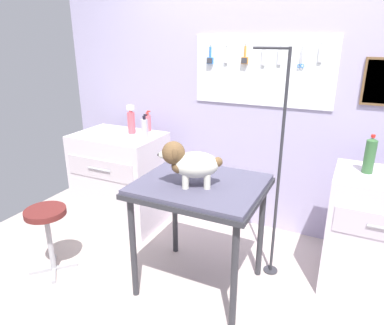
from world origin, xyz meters
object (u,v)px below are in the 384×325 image
Objects in this scene: counter_left at (121,179)px; cabinet_right at (379,235)px; soda_bottle at (370,155)px; grooming_arm at (277,178)px; spray_bottle_tall at (145,129)px; dog at (189,163)px; grooming_table at (200,194)px; stool at (47,222)px.

counter_left is 2.23m from cabinet_right.
cabinet_right is at bearing -8.40° from soda_bottle.
grooming_arm is 1.24m from spray_bottle_tall.
spray_bottle_tall is (-1.21, 0.16, 0.20)m from grooming_arm.
cabinet_right is 3.28× the size of soda_bottle.
cabinet_right is at bearing 26.97° from dog.
spray_bottle_tall is at bearing -3.09° from counter_left.
spray_bottle_tall is at bearing 145.44° from grooming_table.
stool is at bearing -166.08° from dog.
counter_left reaches higher than cabinet_right.
spray_bottle_tall is (0.32, 0.89, 0.55)m from stool.
spray_bottle_tall is (0.31, -0.02, 0.54)m from counter_left.
counter_left is 0.91m from stool.
dog is 0.46× the size of cabinet_right.
counter_left is at bearing 178.94° from cabinet_right.
spray_bottle_tall is 1.78m from soda_bottle.
stool is (-1.54, -0.73, -0.36)m from grooming_arm.
counter_left is (-1.09, 0.55, -0.29)m from grooming_table.
stool is (-2.24, -0.86, -0.01)m from cabinet_right.
soda_bottle is (2.10, 0.88, 0.57)m from stool.
grooming_table is 1.20m from stool.
stool is at bearing -154.57° from grooming_arm.
cabinet_right is 2.40m from stool.
cabinet_right is 3.94× the size of spray_bottle_tall.
grooming_arm is 7.60× the size of spray_bottle_tall.
dog reaches higher than grooming_table.
dog is at bearing -135.29° from grooming_arm.
cabinet_right is at bearing 21.05° from stool.
grooming_arm is 1.93× the size of cabinet_right.
soda_bottle is at bearing 28.15° from grooming_table.
grooming_table is 0.26m from dog.
grooming_arm is 0.80m from cabinet_right.
dog is at bearing -153.03° from cabinet_right.
stool is (-1.10, -0.35, -0.31)m from grooming_table.
grooming_table is 1.59× the size of stool.
grooming_table is 0.58m from grooming_arm.
dog is 1.35m from counter_left.
cabinet_right is at bearing 10.64° from grooming_arm.
grooming_table is 3.82× the size of spray_bottle_tall.
spray_bottle_tall is at bearing 69.93° from stool.
dog is at bearing -113.66° from grooming_table.
grooming_table is 0.95× the size of counter_left.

